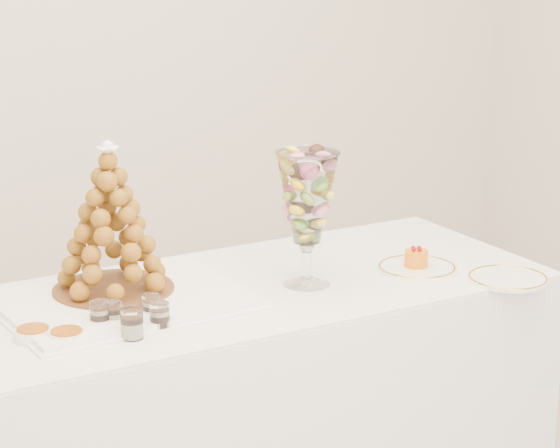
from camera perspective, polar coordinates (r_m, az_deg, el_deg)
buffet_table at (r=3.22m, az=-2.50°, el=-9.34°), size 1.87×0.80×0.70m
lace_tray at (r=3.00m, az=-8.18°, el=-3.97°), size 0.68×0.53×0.02m
macaron_vase at (r=3.06m, az=1.43°, el=1.29°), size 0.18×0.18×0.39m
cake_plate at (r=3.28m, az=7.16°, el=-2.31°), size 0.24×0.24×0.01m
spare_plate at (r=3.23m, az=11.82°, el=-2.82°), size 0.23×0.23×0.01m
verrine_a at (r=2.84m, az=-9.39°, el=-4.67°), size 0.06×0.06×0.07m
verrine_b at (r=2.84m, az=-8.69°, el=-4.66°), size 0.06×0.06×0.06m
verrine_c at (r=2.88m, az=-6.74°, el=-4.27°), size 0.06×0.06×0.06m
verrine_d at (r=2.75m, az=-7.75°, el=-5.18°), size 0.06×0.06×0.08m
verrine_e at (r=2.80m, az=-6.30°, el=-4.79°), size 0.06×0.06×0.07m
ramekin_back at (r=2.79m, az=-12.77°, el=-5.65°), size 0.09×0.09×0.03m
ramekin_front at (r=2.76m, az=-11.09°, el=-5.80°), size 0.09×0.09×0.03m
croquembouche at (r=2.99m, az=-8.85°, el=0.26°), size 0.34×0.34×0.42m
mousse_cake at (r=3.27m, az=7.13°, el=-1.78°), size 0.07×0.07×0.06m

